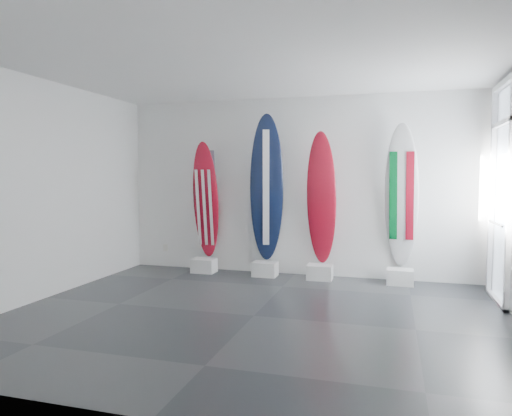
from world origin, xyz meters
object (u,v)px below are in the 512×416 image
(surfboard_navy, at_px, (267,189))
(surfboard_swiss, at_px, (321,198))
(surfboard_italy, at_px, (402,197))
(surfboard_usa, at_px, (206,200))

(surfboard_navy, bearing_deg, surfboard_swiss, -14.03)
(surfboard_navy, bearing_deg, surfboard_italy, -14.03)
(surfboard_navy, bearing_deg, surfboard_usa, 165.97)
(surfboard_swiss, relative_size, surfboard_italy, 0.95)
(surfboard_navy, distance_m, surfboard_italy, 2.17)
(surfboard_usa, bearing_deg, surfboard_italy, -1.73)
(surfboard_navy, relative_size, surfboard_italy, 1.09)
(surfboard_usa, xyz_separation_m, surfboard_navy, (1.10, 0.00, 0.22))
(surfboard_navy, height_order, surfboard_swiss, surfboard_navy)
(surfboard_usa, distance_m, surfboard_navy, 1.13)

